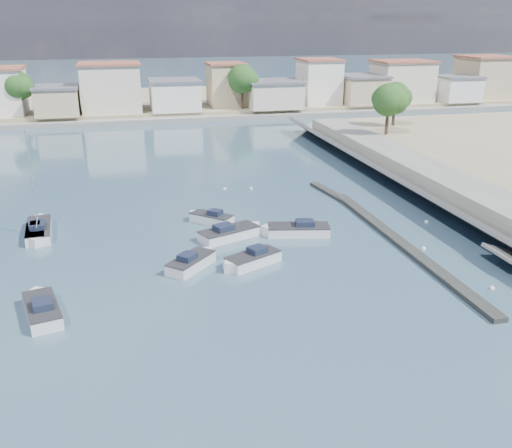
{
  "coord_description": "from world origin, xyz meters",
  "views": [
    {
      "loc": [
        -14.06,
        -28.49,
        17.07
      ],
      "look_at": [
        -3.98,
        13.5,
        1.4
      ],
      "focal_mm": 40.0,
      "sensor_mm": 36.0,
      "label": 1
    }
  ],
  "objects_px": {
    "motorboat_a": "(42,309)",
    "sailboat": "(39,229)",
    "motorboat_f": "(210,219)",
    "motorboat_b": "(193,262)",
    "motorboat_c": "(295,230)",
    "motorboat_g": "(35,235)",
    "motorboat_h": "(232,233)",
    "motorboat_d": "(250,261)"
  },
  "relations": [
    {
      "from": "motorboat_c",
      "to": "sailboat",
      "type": "distance_m",
      "value": 21.44
    },
    {
      "from": "motorboat_a",
      "to": "motorboat_b",
      "type": "height_order",
      "value": "same"
    },
    {
      "from": "motorboat_b",
      "to": "motorboat_d",
      "type": "relative_size",
      "value": 0.9
    },
    {
      "from": "motorboat_c",
      "to": "motorboat_d",
      "type": "xyz_separation_m",
      "value": [
        -5.03,
        -5.22,
        -0.0
      ]
    },
    {
      "from": "motorboat_a",
      "to": "motorboat_h",
      "type": "distance_m",
      "value": 17.06
    },
    {
      "from": "motorboat_f",
      "to": "motorboat_h",
      "type": "height_order",
      "value": "same"
    },
    {
      "from": "motorboat_b",
      "to": "sailboat",
      "type": "height_order",
      "value": "sailboat"
    },
    {
      "from": "motorboat_g",
      "to": "sailboat",
      "type": "height_order",
      "value": "sailboat"
    },
    {
      "from": "motorboat_b",
      "to": "sailboat",
      "type": "relative_size",
      "value": 0.46
    },
    {
      "from": "motorboat_a",
      "to": "motorboat_g",
      "type": "xyz_separation_m",
      "value": [
        -1.88,
        13.26,
        0.0
      ]
    },
    {
      "from": "motorboat_h",
      "to": "motorboat_d",
      "type": "bearing_deg",
      "value": -87.81
    },
    {
      "from": "motorboat_d",
      "to": "motorboat_g",
      "type": "bearing_deg",
      "value": 150.34
    },
    {
      "from": "motorboat_c",
      "to": "sailboat",
      "type": "relative_size",
      "value": 0.64
    },
    {
      "from": "motorboat_b",
      "to": "motorboat_h",
      "type": "relative_size",
      "value": 0.75
    },
    {
      "from": "motorboat_f",
      "to": "sailboat",
      "type": "distance_m",
      "value": 14.36
    },
    {
      "from": "sailboat",
      "to": "motorboat_f",
      "type": "bearing_deg",
      "value": -2.43
    },
    {
      "from": "motorboat_d",
      "to": "sailboat",
      "type": "relative_size",
      "value": 0.51
    },
    {
      "from": "motorboat_a",
      "to": "motorboat_c",
      "type": "xyz_separation_m",
      "value": [
        19.05,
        9.43,
        0.0
      ]
    },
    {
      "from": "motorboat_f",
      "to": "motorboat_c",
      "type": "bearing_deg",
      "value": -35.58
    },
    {
      "from": "motorboat_b",
      "to": "sailboat",
      "type": "distance_m",
      "value": 15.2
    },
    {
      "from": "motorboat_c",
      "to": "sailboat",
      "type": "height_order",
      "value": "sailboat"
    },
    {
      "from": "motorboat_d",
      "to": "motorboat_g",
      "type": "xyz_separation_m",
      "value": [
        -15.9,
        9.05,
        0.0
      ]
    },
    {
      "from": "motorboat_d",
      "to": "motorboat_c",
      "type": "bearing_deg",
      "value": 46.05
    },
    {
      "from": "motorboat_b",
      "to": "motorboat_f",
      "type": "height_order",
      "value": "same"
    },
    {
      "from": "motorboat_d",
      "to": "motorboat_h",
      "type": "height_order",
      "value": "same"
    },
    {
      "from": "motorboat_g",
      "to": "motorboat_h",
      "type": "xyz_separation_m",
      "value": [
        15.67,
        -3.23,
        -0.0
      ]
    },
    {
      "from": "motorboat_a",
      "to": "motorboat_f",
      "type": "height_order",
      "value": "same"
    },
    {
      "from": "motorboat_f",
      "to": "motorboat_d",
      "type": "bearing_deg",
      "value": -81.78
    },
    {
      "from": "motorboat_f",
      "to": "motorboat_b",
      "type": "bearing_deg",
      "value": -106.45
    },
    {
      "from": "motorboat_b",
      "to": "motorboat_g",
      "type": "xyz_separation_m",
      "value": [
        -11.77,
        8.39,
        0.0
      ]
    },
    {
      "from": "motorboat_b",
      "to": "motorboat_c",
      "type": "distance_m",
      "value": 10.24
    },
    {
      "from": "motorboat_g",
      "to": "motorboat_b",
      "type": "bearing_deg",
      "value": -35.5
    },
    {
      "from": "sailboat",
      "to": "motorboat_h",
      "type": "bearing_deg",
      "value": -16.58
    },
    {
      "from": "motorboat_a",
      "to": "motorboat_b",
      "type": "distance_m",
      "value": 11.02
    },
    {
      "from": "motorboat_g",
      "to": "motorboat_d",
      "type": "bearing_deg",
      "value": -29.66
    },
    {
      "from": "motorboat_a",
      "to": "motorboat_f",
      "type": "bearing_deg",
      "value": 48.12
    },
    {
      "from": "motorboat_g",
      "to": "motorboat_a",
      "type": "bearing_deg",
      "value": -81.93
    },
    {
      "from": "motorboat_h",
      "to": "sailboat",
      "type": "relative_size",
      "value": 0.62
    },
    {
      "from": "motorboat_f",
      "to": "motorboat_g",
      "type": "distance_m",
      "value": 14.5
    },
    {
      "from": "motorboat_b",
      "to": "sailboat",
      "type": "bearing_deg",
      "value": 139.93
    },
    {
      "from": "motorboat_a",
      "to": "sailboat",
      "type": "relative_size",
      "value": 0.58
    },
    {
      "from": "motorboat_c",
      "to": "motorboat_g",
      "type": "height_order",
      "value": "same"
    }
  ]
}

